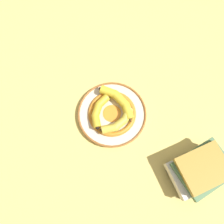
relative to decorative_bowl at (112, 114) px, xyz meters
name	(u,v)px	position (x,y,z in m)	size (l,w,h in m)	color
ground_plane	(115,108)	(-0.03, 0.01, -0.02)	(2.80, 2.80, 0.00)	#E5CC6B
decorative_bowl	(112,114)	(0.00, 0.00, 0.00)	(0.30, 0.30, 0.04)	beige
banana_a	(118,123)	(0.05, 0.02, 0.03)	(0.12, 0.15, 0.03)	gold
banana_b	(119,101)	(-0.04, 0.03, 0.04)	(0.17, 0.15, 0.04)	yellow
banana_c	(99,110)	(-0.01, -0.06, 0.03)	(0.16, 0.09, 0.03)	gold
book_stack	(199,170)	(0.24, 0.33, 0.05)	(0.23, 0.26, 0.13)	black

